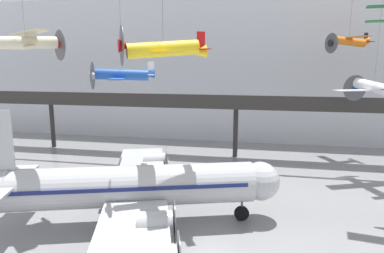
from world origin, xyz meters
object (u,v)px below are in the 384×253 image
at_px(airliner_silver_main, 127,187).
at_px(suspended_plane_blue_trainer, 122,75).
at_px(suspended_plane_cream_biplane, 26,42).
at_px(suspended_plane_yellow_lowwing, 163,49).
at_px(suspended_plane_white_twin, 374,87).
at_px(suspended_plane_orange_highwing, 349,41).

relative_size(airliner_silver_main, suspended_plane_blue_trainer, 2.71).
height_order(suspended_plane_cream_biplane, suspended_plane_yellow_lowwing, suspended_plane_cream_biplane).
xyz_separation_m(suspended_plane_white_twin, suspended_plane_blue_trainer, (-26.89, -8.17, 1.49)).
bearing_deg(suspended_plane_orange_highwing, suspended_plane_blue_trainer, 8.33).
height_order(suspended_plane_cream_biplane, suspended_plane_white_twin, suspended_plane_cream_biplane).
bearing_deg(suspended_plane_yellow_lowwing, suspended_plane_blue_trainer, -77.78).
bearing_deg(suspended_plane_yellow_lowwing, suspended_plane_orange_highwing, -155.00).
relative_size(airliner_silver_main, suspended_plane_cream_biplane, 3.61).
distance_m(suspended_plane_blue_trainer, suspended_plane_yellow_lowwing, 10.51).
bearing_deg(suspended_plane_blue_trainer, suspended_plane_yellow_lowwing, 112.87).
bearing_deg(airliner_silver_main, suspended_plane_cream_biplane, 163.19).
bearing_deg(suspended_plane_cream_biplane, airliner_silver_main, -51.02).
xyz_separation_m(suspended_plane_white_twin, suspended_plane_yellow_lowwing, (-20.18, -15.93, 3.76)).
bearing_deg(suspended_plane_blue_trainer, suspended_plane_cream_biplane, 41.93).
distance_m(suspended_plane_white_twin, suspended_plane_orange_highwing, 12.00).
relative_size(suspended_plane_cream_biplane, suspended_plane_blue_trainer, 0.75).
height_order(suspended_plane_cream_biplane, suspended_plane_blue_trainer, suspended_plane_cream_biplane).
relative_size(suspended_plane_blue_trainer, suspended_plane_yellow_lowwing, 1.27).
bearing_deg(suspended_plane_yellow_lowwing, suspended_plane_white_twin, -170.32).
bearing_deg(suspended_plane_cream_biplane, suspended_plane_blue_trainer, 8.08).
xyz_separation_m(suspended_plane_orange_highwing, suspended_plane_yellow_lowwing, (-19.50, -26.46, -1.97)).
bearing_deg(suspended_plane_orange_highwing, airliner_silver_main, 22.63).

